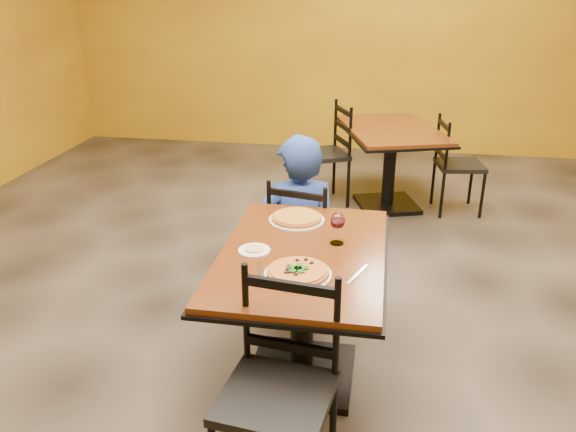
% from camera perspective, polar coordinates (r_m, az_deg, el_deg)
% --- Properties ---
extents(floor, '(7.00, 8.00, 0.01)m').
position_cam_1_polar(floor, '(3.66, 2.50, -10.66)').
color(floor, black).
rests_on(floor, ground).
extents(wall_back, '(7.00, 0.01, 3.00)m').
position_cam_1_polar(wall_back, '(7.06, 7.14, 18.42)').
color(wall_back, gold).
rests_on(wall_back, ground).
extents(table_main, '(0.83, 1.23, 0.75)m').
position_cam_1_polar(table_main, '(2.94, 1.42, -6.91)').
color(table_main, '#64320F').
rests_on(table_main, floor).
extents(table_second, '(1.11, 1.36, 0.75)m').
position_cam_1_polar(table_second, '(5.33, 10.09, 6.51)').
color(table_second, '#64320F').
rests_on(table_second, floor).
extents(chair_main_near, '(0.48, 0.48, 0.94)m').
position_cam_1_polar(chair_main_near, '(2.38, -1.20, -17.58)').
color(chair_main_near, black).
rests_on(chair_main_near, floor).
extents(chair_main_far, '(0.46, 0.46, 0.87)m').
position_cam_1_polar(chair_main_far, '(3.72, 1.76, -2.33)').
color(chair_main_far, black).
rests_on(chair_main_far, floor).
extents(chair_second_left, '(0.57, 0.57, 0.94)m').
position_cam_1_polar(chair_second_left, '(5.38, 3.41, 6.04)').
color(chair_second_left, black).
rests_on(chair_second_left, floor).
extents(chair_second_right, '(0.45, 0.45, 0.87)m').
position_cam_1_polar(chair_second_right, '(5.40, 16.58, 4.79)').
color(chair_second_right, black).
rests_on(chair_second_right, floor).
extents(diner, '(0.65, 0.52, 1.10)m').
position_cam_1_polar(diner, '(3.80, 0.94, 0.06)').
color(diner, navy).
rests_on(diner, floor).
extents(plate_main, '(0.31, 0.31, 0.01)m').
position_cam_1_polar(plate_main, '(2.63, 0.98, -5.77)').
color(plate_main, white).
rests_on(plate_main, table_main).
extents(pizza_main, '(0.28, 0.28, 0.02)m').
position_cam_1_polar(pizza_main, '(2.63, 0.99, -5.46)').
color(pizza_main, '#93380A').
rests_on(pizza_main, plate_main).
extents(plate_far, '(0.31, 0.31, 0.01)m').
position_cam_1_polar(plate_far, '(3.20, 0.86, -0.38)').
color(plate_far, white).
rests_on(plate_far, table_main).
extents(pizza_far, '(0.28, 0.28, 0.02)m').
position_cam_1_polar(pizza_far, '(3.19, 0.86, -0.12)').
color(pizza_far, gold).
rests_on(pizza_far, plate_far).
extents(side_plate, '(0.16, 0.16, 0.01)m').
position_cam_1_polar(side_plate, '(2.86, -3.35, -3.42)').
color(side_plate, white).
rests_on(side_plate, table_main).
extents(dip, '(0.09, 0.09, 0.01)m').
position_cam_1_polar(dip, '(2.85, -3.35, -3.25)').
color(dip, tan).
rests_on(dip, side_plate).
extents(wine_glass, '(0.08, 0.08, 0.18)m').
position_cam_1_polar(wine_glass, '(2.91, 4.89, -1.11)').
color(wine_glass, white).
rests_on(wine_glass, table_main).
extents(fork, '(0.06, 0.19, 0.00)m').
position_cam_1_polar(fork, '(2.67, -2.78, -5.43)').
color(fork, silver).
rests_on(fork, table_main).
extents(knife, '(0.09, 0.20, 0.00)m').
position_cam_1_polar(knife, '(2.66, 6.87, -5.72)').
color(knife, silver).
rests_on(knife, table_main).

